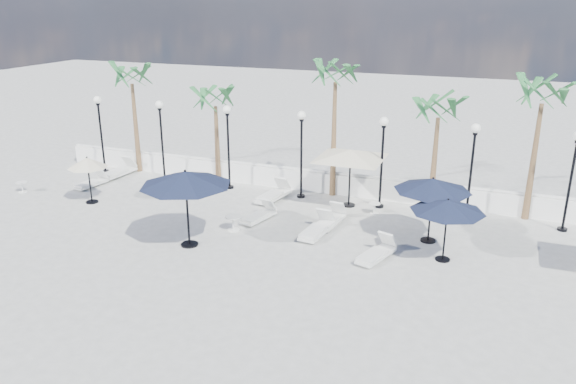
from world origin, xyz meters
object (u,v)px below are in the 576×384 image
(lounger_2, at_px, (273,194))
(lounger_5, at_px, (317,229))
(lounger_1, at_px, (119,171))
(lounger_6, at_px, (377,253))
(lounger_3, at_px, (259,215))
(lounger_4, at_px, (331,220))
(parasol_navy_mid, at_px, (433,185))
(parasol_cream_small, at_px, (87,163))
(parasol_navy_left, at_px, (185,179))
(parasol_cream_sq_a, at_px, (351,150))
(lounger_0, at_px, (91,182))
(parasol_navy_right, at_px, (448,206))

(lounger_2, xyz_separation_m, lounger_5, (2.97, -2.97, -0.01))
(lounger_1, xyz_separation_m, lounger_6, (13.89, -4.68, -0.02))
(lounger_3, bearing_deg, lounger_2, 112.65)
(lounger_4, xyz_separation_m, lounger_6, (2.30, -2.31, 0.00))
(parasol_navy_mid, bearing_deg, parasol_cream_small, -175.79)
(parasol_navy_left, bearing_deg, parasol_cream_sq_a, 54.41)
(parasol_navy_mid, height_order, parasol_cream_small, parasol_navy_mid)
(parasol_navy_mid, bearing_deg, lounger_1, 170.55)
(lounger_2, relative_size, lounger_6, 1.10)
(lounger_2, height_order, lounger_5, lounger_2)
(lounger_1, height_order, lounger_3, lounger_1)
(lounger_0, height_order, lounger_3, lounger_3)
(lounger_5, xyz_separation_m, parasol_cream_sq_a, (0.28, 3.46, 2.18))
(lounger_1, bearing_deg, lounger_2, 1.82)
(lounger_3, relative_size, parasol_cream_small, 0.89)
(lounger_3, relative_size, lounger_5, 0.89)
(lounger_4, height_order, parasol_cream_small, parasol_cream_small)
(lounger_1, height_order, parasol_navy_mid, parasol_navy_mid)
(lounger_0, relative_size, lounger_6, 0.90)
(lounger_0, height_order, lounger_4, lounger_4)
(lounger_1, distance_m, lounger_2, 8.43)
(parasol_navy_left, height_order, parasol_navy_mid, parasol_navy_left)
(lounger_3, distance_m, lounger_6, 5.39)
(lounger_4, bearing_deg, parasol_navy_mid, 3.37)
(lounger_2, xyz_separation_m, lounger_6, (5.48, -4.17, -0.03))
(lounger_3, xyz_separation_m, parasol_cream_sq_a, (2.87, 2.90, 2.22))
(parasol_cream_small, bearing_deg, parasol_navy_right, -1.40)
(lounger_4, relative_size, parasol_navy_left, 0.60)
(lounger_4, height_order, parasol_navy_left, parasol_navy_left)
(lounger_0, height_order, lounger_6, lounger_6)
(lounger_1, distance_m, parasol_cream_sq_a, 11.88)
(parasol_navy_mid, height_order, parasol_navy_right, parasol_navy_mid)
(lounger_5, bearing_deg, parasol_navy_mid, 19.44)
(lounger_6, distance_m, parasol_cream_sq_a, 5.61)
(lounger_2, bearing_deg, parasol_navy_mid, -7.42)
(lounger_1, relative_size, lounger_4, 1.09)
(parasol_navy_right, bearing_deg, parasol_cream_sq_a, 137.71)
(lounger_6, bearing_deg, lounger_1, 179.11)
(lounger_5, xyz_separation_m, lounger_6, (2.50, -1.20, -0.02))
(lounger_4, distance_m, parasol_navy_left, 5.92)
(lounger_4, bearing_deg, lounger_0, -176.30)
(lounger_2, height_order, parasol_cream_small, parasol_cream_small)
(lounger_1, height_order, parasol_cream_small, parasol_cream_small)
(lounger_2, bearing_deg, lounger_6, -28.24)
(lounger_6, bearing_deg, lounger_2, 160.45)
(parasol_navy_right, height_order, parasol_cream_sq_a, parasol_cream_sq_a)
(lounger_2, bearing_deg, lounger_1, -174.45)
(lounger_2, distance_m, parasol_navy_right, 8.48)
(lounger_3, height_order, parasol_cream_sq_a, parasol_cream_sq_a)
(lounger_0, relative_size, parasol_navy_left, 0.55)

